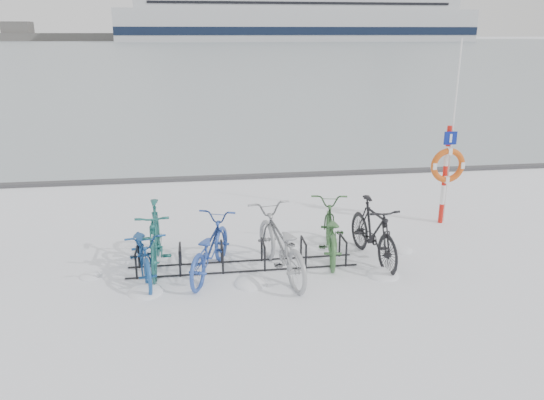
# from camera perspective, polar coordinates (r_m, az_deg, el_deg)

# --- Properties ---
(ground) EXTENTS (900.00, 900.00, 0.00)m
(ground) POSITION_cam_1_polar(r_m,az_deg,el_deg) (9.41, -3.14, -7.21)
(ground) COLOR white
(ground) RESTS_ON ground
(ice_sheet) EXTENTS (400.00, 298.00, 0.02)m
(ice_sheet) POSITION_cam_1_polar(r_m,az_deg,el_deg) (163.56, -8.21, 16.07)
(ice_sheet) COLOR #99A5AD
(ice_sheet) RESTS_ON ground
(quay_edge) EXTENTS (400.00, 0.25, 0.10)m
(quay_edge) POSITION_cam_1_polar(r_m,az_deg,el_deg) (14.94, -5.17, 2.44)
(quay_edge) COLOR #3F3F42
(quay_edge) RESTS_ON ground
(bike_rack) EXTENTS (4.00, 0.48, 0.46)m
(bike_rack) POSITION_cam_1_polar(r_m,az_deg,el_deg) (9.33, -3.16, -6.20)
(bike_rack) COLOR black
(bike_rack) RESTS_ON ground
(lifebuoy_station) EXTENTS (0.74, 0.22, 3.84)m
(lifebuoy_station) POSITION_cam_1_polar(r_m,az_deg,el_deg) (11.67, 18.35, 3.55)
(lifebuoy_station) COLOR red
(lifebuoy_station) RESTS_ON ground
(cruise_ferry) EXTENTS (151.82, 28.60, 49.88)m
(cruise_ferry) POSITION_cam_1_polar(r_m,az_deg,el_deg) (242.17, 2.51, 19.89)
(cruise_ferry) COLOR silver
(cruise_ferry) RESTS_ON ground
(bike_0) EXTENTS (0.99, 1.91, 0.95)m
(bike_0) POSITION_cam_1_polar(r_m,az_deg,el_deg) (9.11, -13.66, -5.29)
(bike_0) COLOR navy
(bike_0) RESTS_ON ground
(bike_1) EXTENTS (0.58, 1.96, 1.17)m
(bike_1) POSITION_cam_1_polar(r_m,az_deg,el_deg) (9.40, -12.47, -3.77)
(bike_1) COLOR #1B5855
(bike_1) RESTS_ON ground
(bike_2) EXTENTS (1.27, 2.01, 1.00)m
(bike_2) POSITION_cam_1_polar(r_m,az_deg,el_deg) (9.05, -6.79, -4.89)
(bike_2) COLOR #2B4AA0
(bike_2) RESTS_ON ground
(bike_3) EXTENTS (1.18, 2.29, 1.15)m
(bike_3) POSITION_cam_1_polar(r_m,az_deg,el_deg) (8.95, 0.88, -4.52)
(bike_3) COLOR #939599
(bike_3) RESTS_ON ground
(bike_4) EXTENTS (1.04, 2.06, 1.03)m
(bike_4) POSITION_cam_1_polar(r_m,az_deg,el_deg) (9.76, 6.27, -3.05)
(bike_4) COLOR #386636
(bike_4) RESTS_ON ground
(bike_5) EXTENTS (0.76, 1.97, 1.15)m
(bike_5) POSITION_cam_1_polar(r_m,az_deg,el_deg) (9.65, 10.86, -3.15)
(bike_5) COLOR black
(bike_5) RESTS_ON ground
(snow_drifts) EXTENTS (6.03, 1.90, 0.19)m
(snow_drifts) POSITION_cam_1_polar(r_m,az_deg,el_deg) (9.24, -1.19, -7.67)
(snow_drifts) COLOR white
(snow_drifts) RESTS_ON ground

